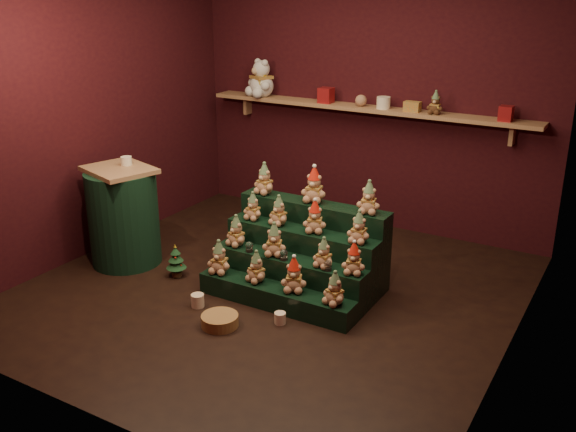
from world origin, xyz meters
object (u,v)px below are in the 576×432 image
Objects in this scene: side_table at (124,216)px; white_bear at (261,73)px; mug_left at (198,301)px; wicker_basket at (220,320)px; snow_globe_b at (284,255)px; mini_christmas_tree at (176,261)px; brown_bear at (435,103)px; riser_tier_front at (275,297)px; snow_globe_c at (328,265)px; snow_globe_a at (249,247)px; mug_right at (280,318)px.

side_table is 1.81× the size of white_bear.
mug_left is at bearing -44.98° from white_bear.
mug_left is at bearing 154.49° from wicker_basket.
wicker_basket is at bearing -39.53° from white_bear.
white_bear is (-1.21, 2.55, 1.53)m from wicker_basket.
snow_globe_b is at bearing -28.35° from white_bear.
side_table is at bearing 179.03° from mini_christmas_tree.
brown_bear reaches higher than snow_globe_b.
snow_globe_b is at bearing 72.96° from wicker_basket.
riser_tier_front is 6.33× the size of brown_bear.
mini_christmas_tree is 0.60× the size of white_bear.
snow_globe_c is 1.51m from mini_christmas_tree.
side_table reaches higher than snow_globe_a.
snow_globe_b reaches higher than mug_right.
snow_globe_c reaches higher than mini_christmas_tree.
mug_right is at bearing -11.83° from mini_christmas_tree.
white_bear is at bearing 99.54° from mini_christmas_tree.
mug_right is at bearing -101.68° from brown_bear.
riser_tier_front is at bearing -24.20° from snow_globe_a.
side_table is 8.60× the size of mug_left.
snow_globe_a is 2.35m from brown_bear.
mug_left is 1.18× the size of mug_right.
riser_tier_front is 1.09m from mini_christmas_tree.
mini_christmas_tree is at bearing -175.64° from snow_globe_c.
mug_right is (0.18, -0.22, -0.04)m from riser_tier_front.
side_table reaches higher than wicker_basket.
brown_bear reaches higher than mug_right.
riser_tier_front is 1.49× the size of side_table.
side_table is 1.28m from mug_left.
snow_globe_b is at bearing 116.61° from mug_right.
riser_tier_front is 12.81× the size of mug_left.
snow_globe_a is 2.47m from white_bear.
side_table is at bearing -177.20° from snow_globe_c.
snow_globe_b is 0.41m from snow_globe_c.
mug_right is at bearing -120.33° from snow_globe_c.
white_bear is (0.28, 2.00, 1.12)m from side_table.
mug_left reaches higher than wicker_basket.
white_bear is at bearing 124.73° from riser_tier_front.
wicker_basket is 1.33× the size of brown_bear.
mug_right is 0.47m from wicker_basket.
snow_globe_b reaches higher than snow_globe_c.
side_table is 3.20× the size of wicker_basket.
snow_globe_a is 0.74m from mug_right.
mug_left is at bearing -117.15° from brown_bear.
snow_globe_b is (0.34, -0.00, 0.00)m from snow_globe_a.
side_table is (-2.10, -0.10, 0.06)m from snow_globe_c.
riser_tier_front is 0.65m from mug_left.
mug_left is 0.74m from mug_right.
mug_left is 0.37× the size of wicker_basket.
riser_tier_front is 1.75m from side_table.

